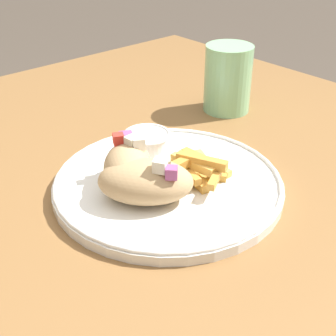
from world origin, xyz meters
The scene contains 7 objects.
table centered at (0.00, 0.00, 0.63)m, with size 1.13×1.13×0.71m.
plate centered at (0.01, -0.03, 0.72)m, with size 0.32×0.32×0.02m.
pita_sandwich_near centered at (-0.04, -0.04, 0.75)m, with size 0.14×0.14×0.07m.
pita_sandwich_far centered at (-0.03, 0.00, 0.75)m, with size 0.12×0.12×0.07m.
fries_pile centered at (0.05, -0.05, 0.74)m, with size 0.12×0.10×0.04m.
sauce_ramekin centered at (0.05, 0.06, 0.74)m, with size 0.07×0.07×0.03m.
water_glass centered at (0.28, 0.11, 0.77)m, with size 0.09×0.09×0.12m.
Camera 1 is at (-0.35, -0.44, 1.07)m, focal length 50.00 mm.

